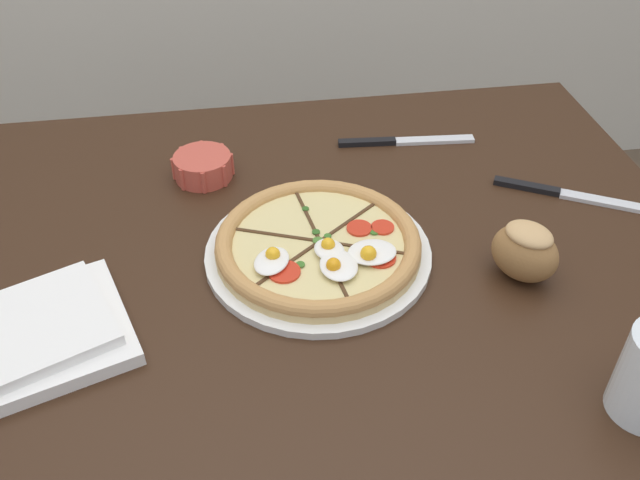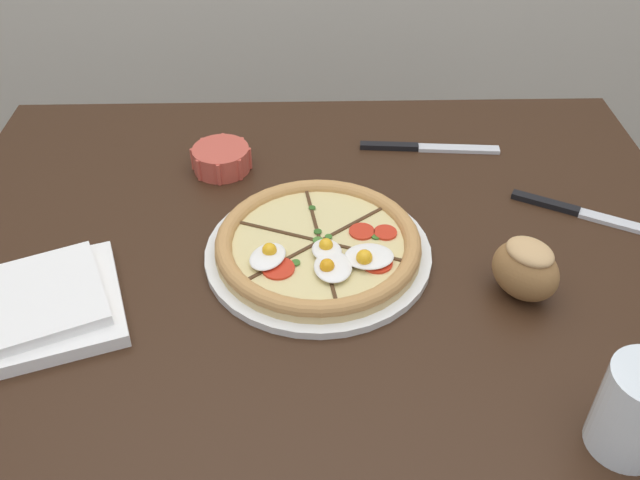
% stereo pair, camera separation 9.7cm
% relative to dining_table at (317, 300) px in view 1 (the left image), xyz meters
% --- Properties ---
extents(dining_table, '(1.17, 0.93, 0.72)m').
position_rel_dining_table_xyz_m(dining_table, '(0.00, 0.00, 0.00)').
color(dining_table, '#331E11').
rests_on(dining_table, ground_plane).
extents(pizza, '(0.33, 0.33, 0.05)m').
position_rel_dining_table_xyz_m(pizza, '(0.00, -0.01, 0.12)').
color(pizza, white).
rests_on(pizza, dining_table).
extents(ramekin_bowl, '(0.10, 0.10, 0.04)m').
position_rel_dining_table_xyz_m(ramekin_bowl, '(-0.16, 0.22, 0.12)').
color(ramekin_bowl, '#C64C3D').
rests_on(ramekin_bowl, dining_table).
extents(napkin_folded, '(0.28, 0.26, 0.04)m').
position_rel_dining_table_xyz_m(napkin_folded, '(-0.38, -0.12, 0.12)').
color(napkin_folded, white).
rests_on(napkin_folded, dining_table).
extents(bread_piece_near, '(0.12, 0.12, 0.09)m').
position_rel_dining_table_xyz_m(bread_piece_near, '(0.28, -0.09, 0.14)').
color(bread_piece_near, olive).
rests_on(bread_piece_near, dining_table).
extents(knife_main, '(0.25, 0.04, 0.01)m').
position_rel_dining_table_xyz_m(knife_main, '(0.20, 0.28, 0.10)').
color(knife_main, silver).
rests_on(knife_main, dining_table).
extents(knife_spare, '(0.23, 0.14, 0.01)m').
position_rel_dining_table_xyz_m(knife_spare, '(0.43, 0.07, 0.10)').
color(knife_spare, silver).
rests_on(knife_spare, dining_table).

